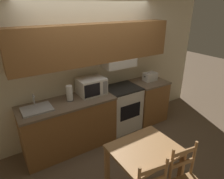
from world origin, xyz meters
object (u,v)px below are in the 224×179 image
at_px(dining_table, 144,156).
at_px(stove_range, 122,108).
at_px(microwave, 91,86).
at_px(sink_basin, 37,109).
at_px(toaster, 150,77).
at_px(paper_towel_roll, 69,93).

bearing_deg(dining_table, stove_range, 64.86).
distance_m(microwave, sink_basin, 1.02).
distance_m(toaster, sink_basin, 2.39).
bearing_deg(paper_towel_roll, toaster, -0.22).
relative_size(toaster, dining_table, 0.36).
xyz_separation_m(sink_basin, dining_table, (0.96, -1.47, -0.31)).
height_order(sink_basin, paper_towel_roll, paper_towel_roll).
relative_size(stove_range, sink_basin, 1.99).
bearing_deg(toaster, dining_table, -133.81).
distance_m(stove_range, toaster, 0.92).
bearing_deg(toaster, stove_range, -179.32).
bearing_deg(paper_towel_roll, dining_table, -75.32).
xyz_separation_m(stove_range, toaster, (0.74, 0.01, 0.55)).
xyz_separation_m(toaster, sink_basin, (-2.39, -0.03, -0.07)).
distance_m(sink_basin, dining_table, 1.78).
bearing_deg(stove_range, paper_towel_roll, 179.18).
xyz_separation_m(paper_towel_roll, dining_table, (0.39, -1.50, -0.42)).
relative_size(stove_range, microwave, 1.89).
xyz_separation_m(stove_range, paper_towel_roll, (-1.09, 0.02, 0.59)).
bearing_deg(sink_basin, paper_towel_roll, 3.56).
relative_size(stove_range, dining_table, 1.09).
bearing_deg(toaster, paper_towel_roll, 179.78).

